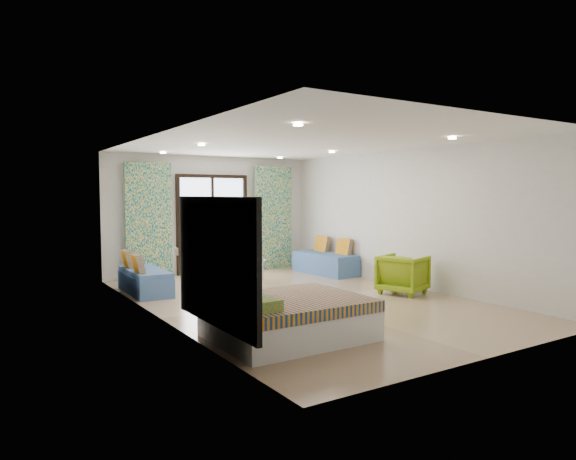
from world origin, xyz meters
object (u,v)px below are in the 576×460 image
bed (287,317)px  daybed_left (144,280)px  armchair (403,272)px  daybed_right (326,262)px  coffee_table (243,261)px

bed → daybed_left: size_ratio=1.17×
daybed_left → armchair: size_ratio=2.03×
bed → armchair: bearing=21.8°
daybed_left → daybed_right: daybed_right is taller
daybed_left → bed: bearing=-79.7°
bed → armchair: size_ratio=2.37×
bed → daybed_right: 5.40m
bed → daybed_left: bearing=99.2°
bed → daybed_right: (3.59, 4.03, -0.01)m
bed → coffee_table: (1.59, 4.27, 0.13)m
bed → daybed_right: size_ratio=1.09×
bed → daybed_right: bearing=48.3°
coffee_table → armchair: armchair is taller
daybed_left → armchair: 4.78m
daybed_left → coffee_table: daybed_left is taller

